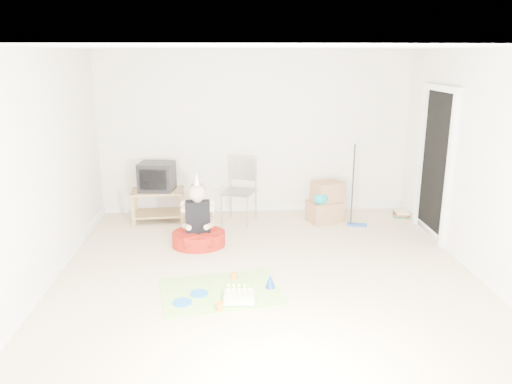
{
  "coord_description": "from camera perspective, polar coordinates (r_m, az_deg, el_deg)",
  "views": [
    {
      "loc": [
        -0.44,
        -5.49,
        2.54
      ],
      "look_at": [
        -0.1,
        0.4,
        0.9
      ],
      "focal_mm": 35.0,
      "sensor_mm": 36.0,
      "label": 1
    }
  ],
  "objects": [
    {
      "name": "ground",
      "position": [
        6.06,
        1.17,
        -9.23
      ],
      "size": [
        5.0,
        5.0,
        0.0
      ],
      "primitive_type": "plane",
      "color": "beige",
      "rests_on": "ground"
    },
    {
      "name": "doorway_recess",
      "position": [
        7.45,
        19.87,
        2.88
      ],
      "size": [
        0.02,
        0.9,
        2.05
      ],
      "primitive_type": "cube",
      "color": "black",
      "rests_on": "ground"
    },
    {
      "name": "tv_stand",
      "position": [
        7.94,
        -11.1,
        -1.22
      ],
      "size": [
        0.82,
        0.54,
        0.49
      ],
      "color": "olive",
      "rests_on": "ground"
    },
    {
      "name": "crt_tv",
      "position": [
        7.83,
        -11.26,
        1.75
      ],
      "size": [
        0.57,
        0.49,
        0.44
      ],
      "primitive_type": "cube",
      "rotation": [
        0.0,
        0.0,
        -0.15
      ],
      "color": "black",
      "rests_on": "tv_stand"
    },
    {
      "name": "folding_chair",
      "position": [
        7.65,
        -1.97,
        0.03
      ],
      "size": [
        0.59,
        0.58,
        1.02
      ],
      "color": "gray",
      "rests_on": "ground"
    },
    {
      "name": "cardboard_boxes",
      "position": [
        7.84,
        7.95,
        -1.21
      ],
      "size": [
        0.59,
        0.54,
        0.63
      ],
      "color": "#9D714C",
      "rests_on": "ground"
    },
    {
      "name": "floor_mop",
      "position": [
        7.71,
        11.55,
        -1.97
      ],
      "size": [
        0.32,
        0.4,
        1.2
      ],
      "color": "#224CAA",
      "rests_on": "ground"
    },
    {
      "name": "book_pile",
      "position": [
        8.4,
        16.22,
        -2.36
      ],
      "size": [
        0.29,
        0.33,
        0.09
      ],
      "color": "#22663E",
      "rests_on": "ground"
    },
    {
      "name": "seated_woman",
      "position": [
        6.84,
        -6.6,
        -4.33
      ],
      "size": [
        0.74,
        0.74,
        1.04
      ],
      "color": "#A0190E",
      "rests_on": "ground"
    },
    {
      "name": "party_mat",
      "position": [
        5.63,
        -4.08,
        -11.29
      ],
      "size": [
        1.44,
        1.16,
        0.01
      ],
      "primitive_type": "cube",
      "rotation": [
        0.0,
        0.0,
        0.18
      ],
      "color": "#FC358D",
      "rests_on": "ground"
    },
    {
      "name": "birthday_cake",
      "position": [
        5.4,
        -1.94,
        -12.0
      ],
      "size": [
        0.33,
        0.27,
        0.15
      ],
      "color": "silver",
      "rests_on": "party_mat"
    },
    {
      "name": "blue_plate_near",
      "position": [
        5.59,
        -6.53,
        -11.45
      ],
      "size": [
        0.21,
        0.21,
        0.01
      ],
      "primitive_type": "cylinder",
      "rotation": [
        0.0,
        0.0,
        -0.07
      ],
      "color": "blue",
      "rests_on": "party_mat"
    },
    {
      "name": "blue_plate_far",
      "position": [
        5.43,
        -8.43,
        -12.38
      ],
      "size": [
        0.25,
        0.25,
        0.01
      ],
      "primitive_type": "cylinder",
      "rotation": [
        0.0,
        0.0,
        0.25
      ],
      "color": "blue",
      "rests_on": "party_mat"
    },
    {
      "name": "orange_cup_near",
      "position": [
        5.88,
        -2.52,
        -9.58
      ],
      "size": [
        0.07,
        0.07,
        0.08
      ],
      "primitive_type": "cylinder",
      "rotation": [
        0.0,
        0.0,
        -0.0
      ],
      "color": "orange",
      "rests_on": "party_mat"
    },
    {
      "name": "orange_cup_far",
      "position": [
        5.24,
        -4.15,
        -12.9
      ],
      "size": [
        0.08,
        0.08,
        0.08
      ],
      "primitive_type": "cylinder",
      "rotation": [
        0.0,
        0.0,
        -0.11
      ],
      "color": "orange",
      "rests_on": "party_mat"
    },
    {
      "name": "blue_party_hat",
      "position": [
        5.67,
        1.65,
        -10.12
      ],
      "size": [
        0.15,
        0.15,
        0.16
      ],
      "primitive_type": "cone",
      "rotation": [
        0.0,
        0.0,
        0.5
      ],
      "color": "#1845A9",
      "rests_on": "party_mat"
    }
  ]
}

